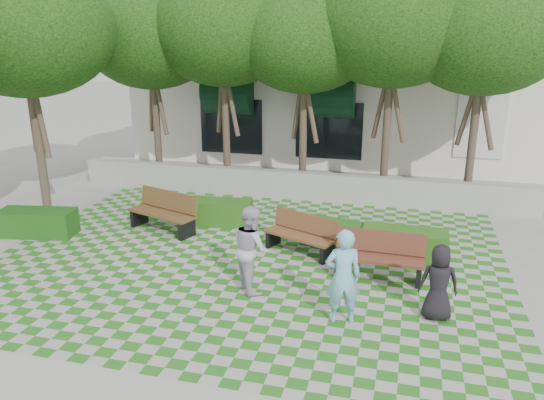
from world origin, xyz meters
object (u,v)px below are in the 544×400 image
(hedge_west, at_px, (37,223))
(person_white, at_px, (252,248))
(bench_west, at_px, (164,212))
(person_blue, at_px, (343,277))
(bench_mid, at_px, (301,235))
(hedge_midright, at_px, (338,234))
(hedge_midleft, at_px, (217,212))
(person_dark, at_px, (439,283))
(hedge_east, at_px, (404,244))
(bench_east, at_px, (379,257))

(hedge_west, relative_size, person_white, 1.08)
(hedge_west, xyz_separation_m, person_white, (6.48, -1.57, 0.57))
(bench_west, distance_m, person_blue, 6.49)
(bench_mid, distance_m, person_blue, 3.40)
(hedge_west, bearing_deg, person_blue, -16.00)
(hedge_midright, xyz_separation_m, hedge_midleft, (-3.56, 0.81, 0.03))
(hedge_midleft, height_order, person_white, person_white)
(bench_west, relative_size, hedge_midright, 1.20)
(person_blue, xyz_separation_m, person_dark, (1.72, 0.59, -0.18))
(hedge_midleft, xyz_separation_m, person_dark, (5.88, -3.93, 0.40))
(person_blue, bearing_deg, person_white, -40.51)
(hedge_midright, bearing_deg, bench_west, -179.13)
(person_white, bearing_deg, person_dark, -131.28)
(hedge_east, distance_m, person_dark, 2.92)
(person_dark, bearing_deg, hedge_west, -13.73)
(hedge_east, bearing_deg, person_white, -140.39)
(bench_mid, relative_size, hedge_east, 0.96)
(bench_east, relative_size, person_dark, 1.33)
(bench_mid, relative_size, person_dark, 1.29)
(hedge_midleft, bearing_deg, bench_east, -27.16)
(hedge_west, height_order, person_dark, person_dark)
(hedge_midright, height_order, person_blue, person_blue)
(bench_mid, bearing_deg, hedge_west, -151.42)
(hedge_midleft, bearing_deg, hedge_west, -154.36)
(bench_east, relative_size, bench_mid, 1.03)
(hedge_east, bearing_deg, bench_east, -111.55)
(hedge_east, relative_size, hedge_midright, 1.11)
(person_dark, bearing_deg, person_white, -7.80)
(person_blue, distance_m, person_dark, 1.83)
(bench_east, bearing_deg, hedge_west, -179.84)
(bench_east, height_order, hedge_east, bench_east)
(bench_east, xyz_separation_m, person_white, (-2.55, -1.24, 0.43))
(hedge_west, bearing_deg, bench_west, 20.88)
(person_dark, bearing_deg, hedge_midleft, -37.25)
(hedge_midright, height_order, hedge_midleft, hedge_midleft)
(bench_west, distance_m, hedge_east, 6.42)
(bench_east, relative_size, hedge_east, 0.99)
(bench_west, height_order, person_white, person_white)
(hedge_east, xyz_separation_m, person_dark, (0.67, -2.82, 0.39))
(person_dark, bearing_deg, bench_mid, -41.79)
(bench_west, distance_m, person_white, 4.36)
(hedge_east, distance_m, hedge_west, 9.60)
(hedge_west, distance_m, person_dark, 10.39)
(bench_west, height_order, hedge_midright, bench_west)
(bench_east, bearing_deg, hedge_midright, 127.65)
(hedge_east, bearing_deg, hedge_midright, 169.79)
(hedge_west, bearing_deg, hedge_midright, 9.12)
(person_white, bearing_deg, hedge_midright, -63.56)
(hedge_east, bearing_deg, bench_west, 177.99)
(person_dark, bearing_deg, person_blue, 15.38)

